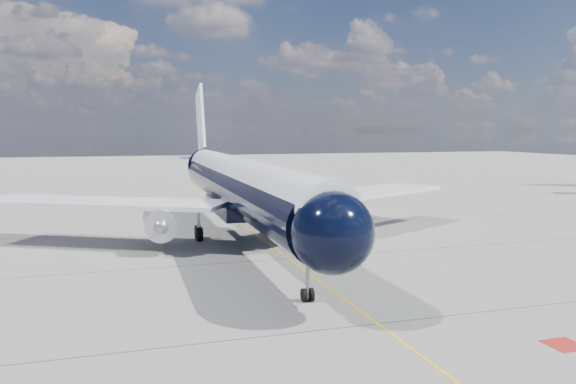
{
  "coord_description": "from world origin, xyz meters",
  "views": [
    {
      "loc": [
        -12.31,
        -29.56,
        9.61
      ],
      "look_at": [
        2.82,
        19.16,
        4.0
      ],
      "focal_mm": 35.0,
      "sensor_mm": 36.0,
      "label": 1
    }
  ],
  "objects": [
    {
      "name": "main_airliner",
      "position": [
        -1.87,
        19.14,
        4.82
      ],
      "size": [
        44.23,
        53.72,
        15.55
      ],
      "rotation": [
        0.0,
        0.0,
        -0.01
      ],
      "color": "black",
      "rests_on": "ground"
    },
    {
      "name": "ground",
      "position": [
        0.0,
        30.0,
        0.0
      ],
      "size": [
        320.0,
        320.0,
        0.0
      ],
      "primitive_type": "plane",
      "color": "gray",
      "rests_on": "ground"
    },
    {
      "name": "taxiway_centerline",
      "position": [
        0.0,
        25.0,
        0.0
      ],
      "size": [
        0.16,
        160.0,
        0.01
      ],
      "primitive_type": "cube",
      "color": "yellow",
      "rests_on": "ground"
    },
    {
      "name": "red_marking",
      "position": [
        6.8,
        -10.0,
        0.0
      ],
      "size": [
        1.6,
        1.6,
        0.01
      ],
      "primitive_type": "cube",
      "color": "maroon",
      "rests_on": "ground"
    }
  ]
}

